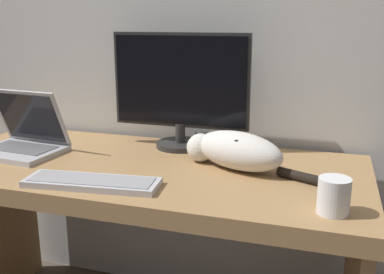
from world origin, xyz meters
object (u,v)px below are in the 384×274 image
object	(u,v)px
laptop	(23,140)
cat	(235,150)
external_keyboard	(92,182)
coffee_mug	(334,196)
monitor	(180,89)

from	to	relation	value
laptop	cat	world-z (taller)	laptop
external_keyboard	coffee_mug	size ratio (longest dim) A/B	4.38
laptop	cat	bearing A→B (deg)	9.31
monitor	external_keyboard	bearing A→B (deg)	-103.81
external_keyboard	cat	distance (m)	0.50
external_keyboard	laptop	bearing A→B (deg)	144.60
monitor	coffee_mug	bearing A→B (deg)	-39.21
monitor	cat	xyz separation A→B (m)	(0.27, -0.20, -0.17)
laptop	coffee_mug	world-z (taller)	laptop
monitor	laptop	world-z (taller)	monitor
monitor	coffee_mug	xyz separation A→B (m)	(0.60, -0.49, -0.19)
external_keyboard	coffee_mug	bearing A→B (deg)	-5.61
monitor	cat	world-z (taller)	monitor
cat	coffee_mug	bearing A→B (deg)	-17.89
coffee_mug	monitor	bearing A→B (deg)	140.79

